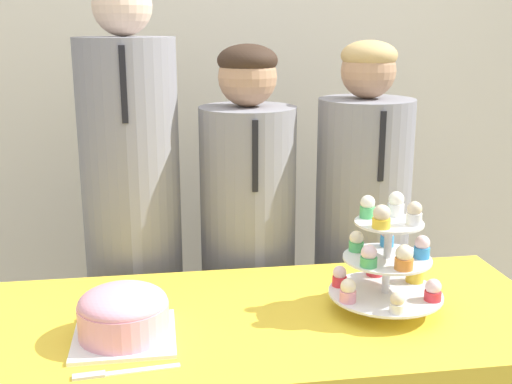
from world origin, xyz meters
name	(u,v)px	position (x,y,z in m)	size (l,w,h in m)	color
wall_back	(214,61)	(0.00, 1.52, 1.35)	(9.00, 0.06, 2.70)	beige
round_cake	(123,313)	(-0.34, 0.26, 0.84)	(0.24, 0.24, 0.13)	white
cake_knife	(109,374)	(-0.36, 0.09, 0.78)	(0.23, 0.04, 0.01)	silver
cupcake_stand	(388,259)	(0.33, 0.31, 0.91)	(0.29, 0.29, 0.30)	silver
student_0	(134,248)	(-0.33, 0.88, 0.78)	(0.31, 0.32, 1.65)	gray
student_1	(248,271)	(0.05, 0.88, 0.68)	(0.32, 0.32, 1.44)	gray
student_2	(360,265)	(0.44, 0.88, 0.68)	(0.32, 0.32, 1.45)	gray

